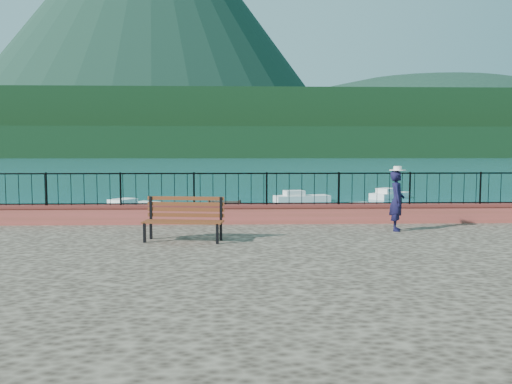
{
  "coord_description": "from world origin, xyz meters",
  "views": [
    {
      "loc": [
        -1.15,
        -11.36,
        3.37
      ],
      "look_at": [
        -0.68,
        2.0,
        2.3
      ],
      "focal_mm": 35.0,
      "sensor_mm": 36.0,
      "label": 1
    }
  ],
  "objects": [
    {
      "name": "boat_5",
      "position": [
        9.93,
        24.58,
        0.4
      ],
      "size": [
        3.46,
        3.14,
        0.8
      ],
      "primitive_type": "cube",
      "rotation": [
        0.0,
        0.0,
        0.68
      ],
      "color": "silver",
      "rests_on": "ground"
    },
    {
      "name": "boat_3",
      "position": [
        -7.34,
        17.1,
        0.4
      ],
      "size": [
        3.04,
        4.2,
        0.8
      ],
      "primitive_type": "cube",
      "rotation": [
        0.0,
        0.0,
        1.09
      ],
      "color": "white",
      "rests_on": "ground"
    },
    {
      "name": "park_bench",
      "position": [
        -2.5,
        0.73,
        1.52
      ],
      "size": [
        2.0,
        0.89,
        1.07
      ],
      "rotation": [
        0.0,
        0.0,
        -0.14
      ],
      "color": "black",
      "rests_on": "promenade"
    },
    {
      "name": "person",
      "position": [
        3.21,
        2.16,
        2.03
      ],
      "size": [
        0.55,
        0.69,
        1.67
      ],
      "primitive_type": "imported",
      "rotation": [
        0.0,
        0.0,
        1.3
      ],
      "color": "black",
      "rests_on": "promenade"
    },
    {
      "name": "dock",
      "position": [
        -2.0,
        12.0,
        0.15
      ],
      "size": [
        2.0,
        16.0,
        0.3
      ],
      "primitive_type": "cube",
      "color": "#2D231C",
      "rests_on": "ground"
    },
    {
      "name": "boat_2",
      "position": [
        5.6,
        14.06,
        0.4
      ],
      "size": [
        3.51,
        2.36,
        0.8
      ],
      "primitive_type": "cube",
      "rotation": [
        0.0,
        0.0,
        0.36
      ],
      "color": "silver",
      "rests_on": "ground"
    },
    {
      "name": "boat_4",
      "position": [
        3.17,
        22.46,
        0.4
      ],
      "size": [
        3.94,
        2.06,
        0.8
      ],
      "primitive_type": "cube",
      "rotation": [
        0.0,
        0.0,
        0.21
      ],
      "color": "silver",
      "rests_on": "ground"
    },
    {
      "name": "parapet",
      "position": [
        0.0,
        3.7,
        1.49
      ],
      "size": [
        28.0,
        0.46,
        0.58
      ],
      "primitive_type": "cube",
      "color": "#CA4B49",
      "rests_on": "promenade"
    },
    {
      "name": "ground",
      "position": [
        0.0,
        0.0,
        0.0
      ],
      "size": [
        2000.0,
        2000.0,
        0.0
      ],
      "primitive_type": "plane",
      "color": "#19596B",
      "rests_on": "ground"
    },
    {
      "name": "far_forest",
      "position": [
        0.0,
        300.0,
        9.0
      ],
      "size": [
        900.0,
        60.0,
        18.0
      ],
      "primitive_type": "cube",
      "color": "black",
      "rests_on": "ground"
    },
    {
      "name": "volcano",
      "position": [
        -120.0,
        700.0,
        190.0
      ],
      "size": [
        560.0,
        560.0,
        380.0
      ],
      "primitive_type": "cone",
      "color": "#142D23",
      "rests_on": "ground"
    },
    {
      "name": "boat_0",
      "position": [
        -4.17,
        6.81,
        0.4
      ],
      "size": [
        3.77,
        1.48,
        0.8
      ],
      "primitive_type": "cube",
      "rotation": [
        0.0,
        0.0,
        -0.05
      ],
      "color": "silver",
      "rests_on": "ground"
    },
    {
      "name": "railing",
      "position": [
        0.0,
        3.7,
        2.25
      ],
      "size": [
        27.0,
        0.05,
        0.95
      ],
      "primitive_type": "cube",
      "color": "black",
      "rests_on": "parapet"
    },
    {
      "name": "hat",
      "position": [
        3.21,
        2.16,
        2.93
      ],
      "size": [
        0.44,
        0.44,
        0.12
      ],
      "primitive_type": "cylinder",
      "color": "white",
      "rests_on": "person"
    },
    {
      "name": "boat_1",
      "position": [
        1.54,
        13.26,
        0.4
      ],
      "size": [
        3.86,
        1.6,
        0.8
      ],
      "primitive_type": "cube",
      "rotation": [
        0.0,
        0.0,
        0.08
      ],
      "color": "silver",
      "rests_on": "ground"
    },
    {
      "name": "foothills",
      "position": [
        0.0,
        360.0,
        22.0
      ],
      "size": [
        900.0,
        120.0,
        44.0
      ],
      "primitive_type": "cube",
      "color": "black",
      "rests_on": "ground"
    },
    {
      "name": "companion_hill",
      "position": [
        220.0,
        560.0,
        0.0
      ],
      "size": [
        448.0,
        384.0,
        180.0
      ],
      "primitive_type": "ellipsoid",
      "color": "#142D23",
      "rests_on": "ground"
    }
  ]
}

